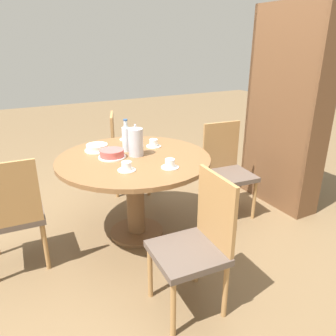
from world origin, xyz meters
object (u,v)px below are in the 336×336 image
water_bottle (126,138)px  cake_main (112,154)px  coffee_pot (136,141)px  cup_c (127,167)px  chair_b (125,151)px  cup_d (126,137)px  cup_a (170,164)px  cup_b (154,144)px  cake_second (97,148)px  chair_a (227,168)px  chair_d (197,242)px  bookshelf (285,110)px  chair_c (13,212)px

water_bottle → cake_main: 0.22m
coffee_pot → cup_c: size_ratio=1.99×
chair_b → water_bottle: size_ratio=3.18×
water_bottle → cup_d: 0.37m
chair_b → cup_a: size_ratio=6.65×
cake_main → cup_b: 0.45m
coffee_pot → cake_second: coffee_pot is taller
chair_b → cup_b: bearing=-159.8°
chair_a → coffee_pot: 1.02m
cake_main → cup_d: same height
cup_c → chair_b: bearing=159.9°
chair_a → cup_a: chair_a is taller
cup_b → chair_d: bearing=-12.8°
cake_main → cup_d: 0.54m
chair_a → cup_c: 1.20m
cup_a → cup_b: size_ratio=1.00×
bookshelf → cup_d: size_ratio=14.59×
chair_c → cup_d: size_ratio=6.65×
chair_d → cup_c: (-0.71, -0.17, 0.29)m
cake_second → cup_a: 0.77m
chair_a → cup_b: chair_a is taller
cup_c → bookshelf: bearing=95.5°
bookshelf → cup_c: bearing=95.5°
bookshelf → cake_main: 1.80m
cake_second → cup_b: (0.13, 0.49, 0.00)m
cake_second → cup_a: bearing=29.1°
water_bottle → cake_second: 0.28m
bookshelf → cup_c: bookshelf is taller
chair_a → cup_d: size_ratio=6.65×
bookshelf → cup_d: (-0.60, -1.47, -0.24)m
chair_c → cup_b: 1.29m
water_bottle → cake_second: size_ratio=1.32×
chair_d → bookshelf: (-0.88, 1.60, 0.53)m
coffee_pot → cup_b: size_ratio=1.99×
chair_a → cup_c: bearing=-162.9°
chair_d → chair_b: bearing=175.5°
coffee_pot → water_bottle: (-0.15, -0.03, -0.01)m
water_bottle → cake_second: (-0.13, -0.23, -0.09)m
chair_a → cake_second: chair_a is taller
water_bottle → cake_main: size_ratio=1.24×
coffee_pot → cup_d: 0.50m
water_bottle → cup_b: size_ratio=2.09×
cup_b → cup_d: 0.36m
chair_a → cup_c: (0.23, -1.14, 0.29)m
cup_c → cake_main: bearing=-179.8°
cup_a → coffee_pot: bearing=-163.5°
cake_second → chair_d: bearing=10.2°
chair_c → cup_a: (0.35, 1.12, 0.29)m
bookshelf → cup_b: 1.38m
chair_c → water_bottle: (-0.19, 0.98, 0.38)m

